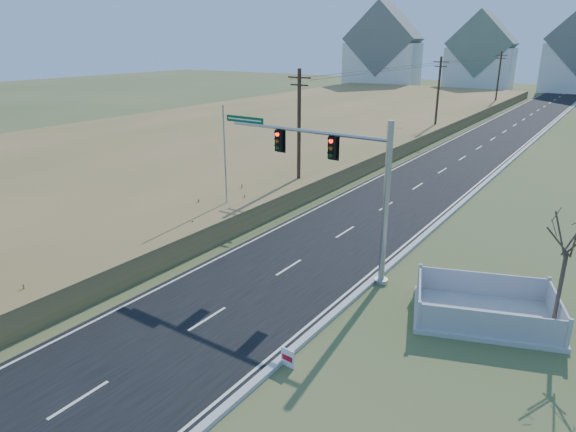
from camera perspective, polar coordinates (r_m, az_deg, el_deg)
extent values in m
plane|color=#445529|center=(22.99, -5.53, -9.32)|extent=(260.00, 260.00, 0.00)
cube|color=black|center=(67.65, 22.57, 8.41)|extent=(8.00, 180.00, 0.06)
cube|color=#B2AFA8|center=(66.96, 26.05, 7.89)|extent=(0.30, 180.00, 0.18)
cube|color=#A47A4A|center=(67.49, 0.16, 10.36)|extent=(38.00, 110.00, 1.30)
cylinder|color=#422D1E|center=(36.77, 1.23, 9.06)|extent=(0.26, 0.26, 9.00)
cube|color=#422D1E|center=(36.29, 1.27, 15.14)|extent=(1.80, 0.10, 0.10)
cube|color=#422D1E|center=(36.33, 1.26, 14.35)|extent=(1.40, 0.10, 0.10)
cylinder|color=#422D1E|center=(63.88, 16.30, 12.61)|extent=(0.26, 0.26, 9.00)
cube|color=#422D1E|center=(63.61, 16.64, 16.09)|extent=(1.80, 0.10, 0.10)
cube|color=#422D1E|center=(63.63, 16.59, 15.64)|extent=(1.40, 0.10, 0.10)
cylinder|color=#422D1E|center=(92.79, 22.32, 13.77)|extent=(0.26, 0.26, 9.00)
cube|color=#422D1E|center=(92.60, 22.63, 16.16)|extent=(1.80, 0.10, 0.10)
cube|color=#422D1E|center=(92.62, 22.59, 15.86)|extent=(1.40, 0.10, 0.10)
cube|color=silver|center=(126.39, 10.44, 16.13)|extent=(17.38, 13.12, 10.00)
cube|color=slate|center=(126.26, 10.61, 18.80)|extent=(17.69, 13.38, 16.29)
cube|color=silver|center=(127.48, 20.48, 15.08)|extent=(14.66, 10.95, 9.00)
cube|color=slate|center=(127.33, 20.77, 17.49)|extent=(14.93, 11.17, 14.26)
cylinder|color=#9EA0A5|center=(24.74, 10.27, -7.11)|extent=(0.65, 0.65, 0.22)
cylinder|color=#9EA0A5|center=(23.36, 10.80, 1.09)|extent=(0.28, 0.28, 7.64)
cylinder|color=#9EA0A5|center=(24.70, 1.90, 9.43)|extent=(8.73, 0.37, 0.17)
cube|color=black|center=(24.02, 4.96, 7.58)|extent=(0.35, 0.29, 1.05)
cube|color=black|center=(25.66, -1.00, 8.39)|extent=(0.35, 0.29, 1.05)
cube|color=#044F29|center=(26.85, -4.84, 10.63)|extent=(2.40, 0.09, 0.33)
cube|color=#B7B5AD|center=(22.95, 20.96, -10.37)|extent=(6.57, 5.50, 0.21)
cube|color=#B5B4B9|center=(21.11, 21.64, -11.17)|extent=(5.03, 1.86, 1.06)
cube|color=#B5B4B9|center=(24.23, 20.72, -7.03)|extent=(5.03, 1.86, 1.06)
cube|color=#B5B4B9|center=(22.43, 14.36, -8.50)|extent=(1.27, 3.36, 1.06)
cube|color=#B5B4B9|center=(23.19, 27.72, -9.28)|extent=(1.27, 3.36, 1.06)
cube|color=white|center=(18.57, -0.03, -15.48)|extent=(0.56, 0.10, 0.69)
cube|color=#B50C20|center=(18.55, -0.09, -15.52)|extent=(0.45, 0.06, 0.20)
cylinder|color=#B7B5AD|center=(32.38, -6.74, -0.58)|extent=(0.33, 0.33, 0.15)
cylinder|color=#9EA0A5|center=(31.37, -6.99, 5.55)|extent=(0.09, 0.09, 7.26)
cylinder|color=#4C3F33|center=(22.34, 27.88, -7.64)|extent=(0.16, 0.16, 3.40)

